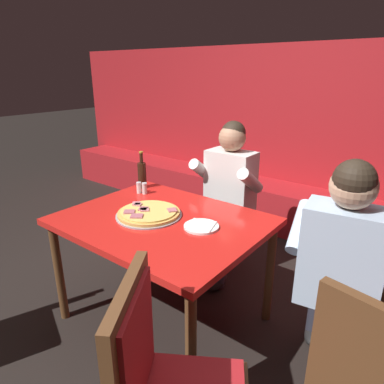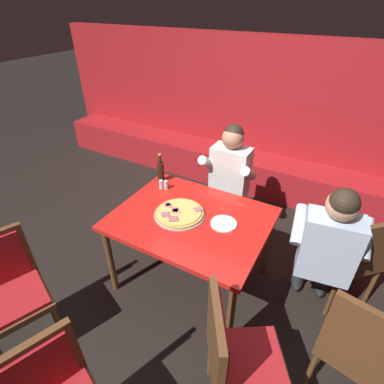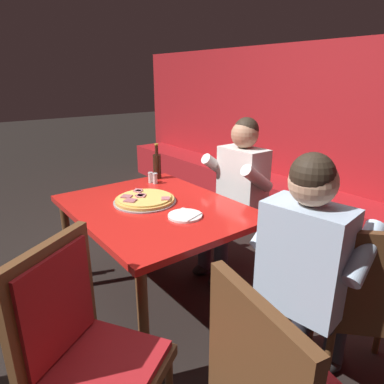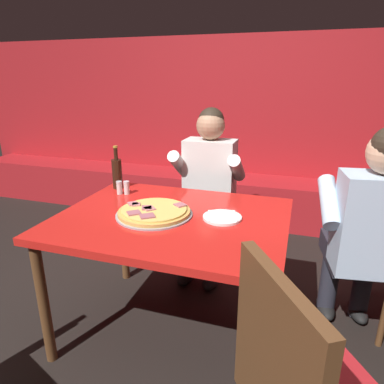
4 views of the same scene
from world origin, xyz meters
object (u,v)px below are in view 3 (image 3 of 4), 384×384
Objects in this scene: plate_white_paper at (185,215)px; shaker_oregano at (151,178)px; main_dining_table at (155,217)px; shaker_red_pepper_flakes at (155,179)px; dining_chair_side_aisle at (83,348)px; pizza at (145,200)px; dining_chair_far_right at (372,297)px; diner_standing_companion at (311,266)px; diner_seated_blue_shirt at (234,191)px; beer_bottle at (157,165)px.

shaker_oregano is at bearing 164.99° from plate_white_paper.
main_dining_table is 14.46× the size of shaker_red_pepper_flakes.
pizza is at bearing 137.34° from dining_chair_side_aisle.
dining_chair_far_right is at bearing 7.02° from shaker_oregano.
pizza is (-0.10, -0.02, 0.10)m from main_dining_table.
shaker_red_pepper_flakes is at bearing 18.40° from shaker_oregano.
pizza is at bearing -36.14° from shaker_oregano.
dining_chair_side_aisle is 0.78× the size of diner_standing_companion.
dining_chair_far_right is (1.24, -0.28, -0.15)m from diner_seated_blue_shirt.
shaker_oregano is 0.07× the size of diner_seated_blue_shirt.
beer_bottle is at bearing 175.92° from diner_standing_companion.
shaker_oregano is 1.58m from dining_chair_side_aisle.
diner_standing_companion is (1.56, -0.11, -0.16)m from beer_bottle.
diner_seated_blue_shirt is 1.28× the size of dining_chair_side_aisle.
dining_chair_far_right is 0.75× the size of diner_standing_companion.
diner_seated_blue_shirt is (0.09, 0.75, -0.07)m from pizza.
main_dining_table is at bearing -89.54° from diner_seated_blue_shirt.
pizza is 0.33× the size of diner_seated_blue_shirt.
diner_seated_blue_shirt reaches higher than plate_white_paper.
beer_bottle is 0.23× the size of diner_standing_companion.
plate_white_paper reaches higher than main_dining_table.
dining_chair_far_right reaches higher than plate_white_paper.
plate_white_paper is 0.16× the size of diner_standing_companion.
beer_bottle is 0.67m from diner_seated_blue_shirt.
pizza is 0.42× the size of dining_chair_side_aisle.
diner_seated_blue_shirt is at bearing 115.75° from dining_chair_side_aisle.
plate_white_paper is 0.72× the size of beer_bottle.
dining_chair_far_right is (1.70, 0.21, -0.24)m from shaker_oregano.
diner_standing_companion is (-0.22, -0.21, 0.15)m from dining_chair_far_right.
diner_seated_blue_shirt is 1.28m from dining_chair_far_right.
dining_chair_side_aisle is at bearing -40.81° from shaker_oregano.
dining_chair_far_right is (0.97, 0.40, -0.21)m from plate_white_paper.
beer_bottle is at bearing 146.52° from main_dining_table.
pizza is at bearing -169.74° from plate_white_paper.
beer_bottle is 3.40× the size of shaker_red_pepper_flakes.
diner_standing_companion reaches higher than pizza.
pizza is at bearing -97.04° from diner_seated_blue_shirt.
dining_chair_far_right reaches higher than main_dining_table.
diner_standing_companion reaches higher than shaker_red_pepper_flakes.
plate_white_paper is at bearing -165.54° from diner_standing_companion.
pizza is 0.58m from beer_bottle.
dining_chair_side_aisle is at bearing -106.38° from diner_standing_companion.
shaker_red_pepper_flakes is 1.00× the size of shaker_oregano.
main_dining_table is 0.29m from plate_white_paper.
dining_chair_side_aisle is (1.14, -1.04, -0.22)m from shaker_red_pepper_flakes.
shaker_red_pepper_flakes is at bearing 138.62° from pizza.
diner_seated_blue_shirt is (0.45, 0.49, -0.09)m from shaker_oregano.
shaker_red_pepper_flakes is 0.07× the size of diner_standing_companion.
diner_standing_companion is (1.12, 0.26, -0.07)m from pizza.
dining_chair_side_aisle is at bearing -64.25° from diner_seated_blue_shirt.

